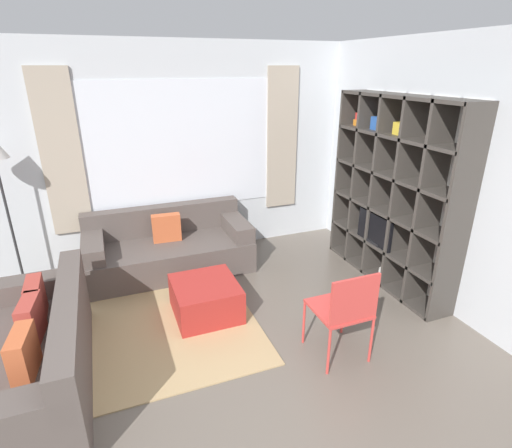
# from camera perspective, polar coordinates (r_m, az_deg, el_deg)

# --- Properties ---
(ground_plane) EXTENTS (16.00, 16.00, 0.00)m
(ground_plane) POSITION_cam_1_polar(r_m,az_deg,el_deg) (3.20, 3.96, -26.82)
(ground_plane) COLOR #665B51
(wall_back) EXTENTS (5.62, 0.11, 2.70)m
(wall_back) POSITION_cam_1_polar(r_m,az_deg,el_deg) (5.26, -10.58, 9.92)
(wall_back) COLOR silver
(wall_back) RESTS_ON ground_plane
(wall_right) EXTENTS (0.07, 4.34, 2.70)m
(wall_right) POSITION_cam_1_polar(r_m,az_deg,el_deg) (4.83, 21.06, 7.73)
(wall_right) COLOR silver
(wall_right) RESTS_ON ground_plane
(area_rug) EXTENTS (2.19, 2.14, 0.01)m
(area_rug) POSITION_cam_1_polar(r_m,az_deg,el_deg) (4.27, -16.19, -13.39)
(area_rug) COLOR tan
(area_rug) RESTS_ON ground_plane
(shelving_unit) EXTENTS (0.35, 1.87, 2.12)m
(shelving_unit) POSITION_cam_1_polar(r_m,az_deg,el_deg) (4.76, 19.17, 4.14)
(shelving_unit) COLOR silver
(shelving_unit) RESTS_ON ground_plane
(couch_main) EXTENTS (1.96, 0.88, 0.75)m
(couch_main) POSITION_cam_1_polar(r_m,az_deg,el_deg) (5.09, -12.31, -3.45)
(couch_main) COLOR #564C47
(couch_main) RESTS_ON ground_plane
(couch_side) EXTENTS (0.88, 1.83, 0.75)m
(couch_side) POSITION_cam_1_polar(r_m,az_deg,el_deg) (3.71, -29.12, -16.17)
(couch_side) COLOR #564C47
(couch_side) RESTS_ON ground_plane
(ottoman) EXTENTS (0.64, 0.67, 0.36)m
(ottoman) POSITION_cam_1_polar(r_m,az_deg,el_deg) (4.18, -7.20, -10.55)
(ottoman) COLOR #A82823
(ottoman) RESTS_ON ground_plane
(folding_chair) EXTENTS (0.44, 0.46, 0.86)m
(folding_chair) POSITION_cam_1_polar(r_m,az_deg,el_deg) (3.48, 12.56, -11.57)
(folding_chair) COLOR #CC3D38
(folding_chair) RESTS_ON ground_plane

